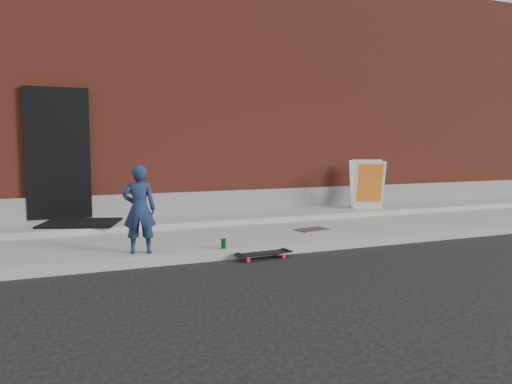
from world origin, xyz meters
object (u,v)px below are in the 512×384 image
skateboard (263,254)px  child (139,209)px  soda_can (224,244)px  pizza_sign (367,184)px

skateboard → child: bearing=168.7°
soda_can → skateboard: bearing=-19.1°
child → skateboard: child is taller
pizza_sign → child: bearing=-157.4°
skateboard → soda_can: 0.56m
skateboard → soda_can: soda_can is taller
child → soda_can: child is taller
skateboard → soda_can: bearing=160.9°
child → skateboard: size_ratio=1.46×
skateboard → pizza_sign: size_ratio=0.79×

